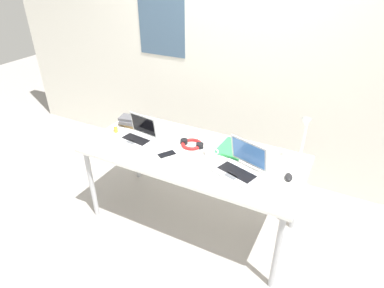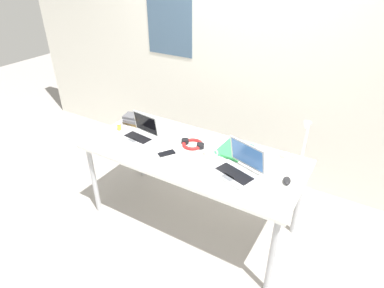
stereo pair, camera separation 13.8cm
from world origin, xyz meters
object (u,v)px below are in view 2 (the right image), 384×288
cell_phone (167,153)px  pill_bottle (119,126)px  desk_lamp (304,142)px  paper_folder_center (234,149)px  headphones (193,144)px  computer_mouse (287,180)px  laptop_back_right (238,168)px  laptop_far_corner (140,134)px  book_stack (134,119)px  coffee_mug (210,151)px

cell_phone → pill_bottle: bearing=-158.1°
desk_lamp → paper_folder_center: size_ratio=1.29×
headphones → paper_folder_center: (0.32, 0.12, -0.01)m
computer_mouse → paper_folder_center: size_ratio=0.31×
pill_bottle → laptop_back_right: bearing=-3.4°
laptop_back_right → computer_mouse: bearing=13.6°
desk_lamp → laptop_far_corner: desk_lamp is taller
laptop_back_right → pill_bottle: (-1.21, 0.07, -0.01)m
computer_mouse → book_stack: 1.54m
desk_lamp → computer_mouse: size_ratio=4.17×
paper_folder_center → desk_lamp: bearing=6.7°
paper_folder_center → book_stack: bearing=-177.4°
book_stack → desk_lamp: bearing=4.0°
paper_folder_center → coffee_mug: bearing=-123.8°
laptop_far_corner → paper_folder_center: 0.82m
paper_folder_center → coffee_mug: 0.23m
computer_mouse → laptop_far_corner: bearing=167.3°
cell_phone → coffee_mug: (0.32, 0.15, 0.04)m
laptop_far_corner → book_stack: size_ratio=1.47×
desk_lamp → pill_bottle: bearing=-169.8°
laptop_far_corner → laptop_back_right: (0.95, -0.05, 0.00)m
desk_lamp → computer_mouse: desk_lamp is taller
laptop_back_right → pill_bottle: bearing=176.6°
desk_lamp → book_stack: size_ratio=1.94×
computer_mouse → paper_folder_center: 0.55m
headphones → paper_folder_center: headphones is taller
laptop_far_corner → coffee_mug: size_ratio=2.69×
computer_mouse → cell_phone: 0.96m
laptop_back_right → book_stack: bearing=168.2°
laptop_far_corner → computer_mouse: bearing=1.3°
pill_bottle → coffee_mug: 0.92m
desk_lamp → book_stack: desk_lamp is taller
paper_folder_center → laptop_back_right: bearing=-60.1°
headphones → cell_phone: bearing=-117.6°
desk_lamp → computer_mouse: bearing=-93.9°
coffee_mug → headphones: bearing=161.3°
laptop_far_corner → cell_phone: bearing=-15.4°
pill_bottle → desk_lamp: bearing=10.2°
book_stack → coffee_mug: coffee_mug is taller
computer_mouse → coffee_mug: 0.63m
paper_folder_center → pill_bottle: bearing=-168.0°
desk_lamp → paper_folder_center: bearing=-173.3°
cell_phone → headphones: bearing=95.1°
book_stack → cell_phone: bearing=-26.5°
desk_lamp → laptop_back_right: 0.53m
computer_mouse → pill_bottle: size_ratio=1.22×
cell_phone → paper_folder_center: size_ratio=0.44×
cell_phone → pill_bottle: 0.62m
cell_phone → pill_bottle: pill_bottle is taller
paper_folder_center → cell_phone: bearing=-142.5°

